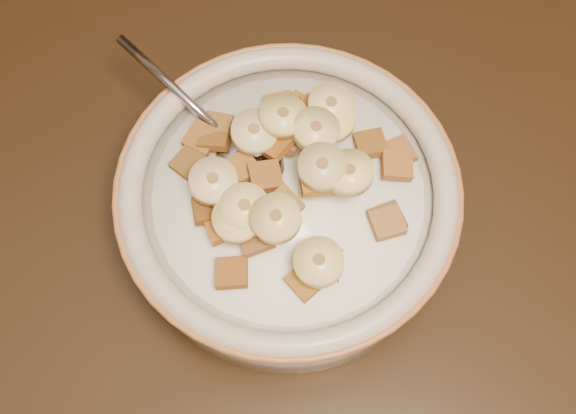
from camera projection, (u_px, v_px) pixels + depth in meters
floor at (241, 339)px, 1.30m from camera, size 4.00×4.50×0.10m
table at (183, 115)px, 0.59m from camera, size 1.42×0.92×0.04m
cereal_bowl at (288, 209)px, 0.50m from camera, size 0.22×0.22×0.05m
milk at (288, 193)px, 0.48m from camera, size 0.18×0.18×0.00m
spoon at (250, 159)px, 0.48m from camera, size 0.05×0.06×0.01m
cereal_square_0 at (371, 144)px, 0.49m from camera, size 0.03×0.03×0.01m
cereal_square_1 at (242, 168)px, 0.47m from camera, size 0.02×0.02×0.01m
cereal_square_2 at (299, 109)px, 0.50m from camera, size 0.03×0.03×0.01m
cereal_square_3 at (279, 107)px, 0.50m from camera, size 0.03×0.03×0.01m
cereal_square_4 at (387, 219)px, 0.47m from camera, size 0.02×0.02×0.01m
cereal_square_5 at (265, 176)px, 0.46m from camera, size 0.03×0.03×0.01m
cereal_square_6 at (397, 166)px, 0.48m from camera, size 0.03×0.03×0.01m
cereal_square_7 at (223, 226)px, 0.46m from camera, size 0.02×0.02×0.01m
cereal_square_8 at (217, 127)px, 0.49m from camera, size 0.03×0.03×0.01m
cereal_square_9 at (189, 163)px, 0.48m from camera, size 0.03×0.03×0.01m
cereal_square_10 at (282, 140)px, 0.48m from camera, size 0.03×0.03×0.01m
cereal_square_11 at (209, 209)px, 0.46m from camera, size 0.03×0.03×0.01m
cereal_square_12 at (398, 153)px, 0.48m from camera, size 0.02×0.02×0.01m
cereal_square_13 at (306, 281)px, 0.45m from camera, size 0.02×0.02×0.01m
cereal_square_14 at (201, 138)px, 0.49m from camera, size 0.03×0.03×0.01m
cereal_square_15 at (325, 264)px, 0.45m from camera, size 0.03×0.03×0.01m
cereal_square_16 at (387, 223)px, 0.46m from camera, size 0.03×0.03×0.01m
cereal_square_17 at (283, 205)px, 0.45m from camera, size 0.02×0.02×0.01m
cereal_square_18 at (316, 181)px, 0.46m from camera, size 0.03×0.03×0.01m
cereal_square_19 at (318, 106)px, 0.50m from camera, size 0.03×0.03×0.01m
cereal_square_20 at (256, 238)px, 0.45m from camera, size 0.03×0.02×0.01m
cereal_square_21 at (214, 137)px, 0.49m from camera, size 0.03×0.03×0.01m
cereal_square_22 at (274, 144)px, 0.47m from camera, size 0.03×0.03×0.01m
cereal_square_23 at (231, 273)px, 0.45m from camera, size 0.03×0.03×0.01m
banana_slice_0 at (254, 132)px, 0.47m from camera, size 0.04×0.04×0.01m
banana_slice_1 at (322, 167)px, 0.45m from camera, size 0.04×0.04×0.01m
banana_slice_2 at (331, 105)px, 0.48m from camera, size 0.03×0.03×0.01m
banana_slice_3 at (332, 119)px, 0.48m from camera, size 0.04×0.04×0.01m
banana_slice_4 at (319, 262)px, 0.44m from camera, size 0.04×0.04×0.01m
banana_slice_5 at (276, 218)px, 0.44m from camera, size 0.04×0.04×0.01m
banana_slice_6 at (237, 219)px, 0.45m from camera, size 0.03×0.03×0.01m
banana_slice_7 at (316, 130)px, 0.47m from camera, size 0.04×0.04×0.02m
banana_slice_8 at (283, 116)px, 0.47m from camera, size 0.04×0.04×0.01m
banana_slice_9 at (245, 208)px, 0.45m from camera, size 0.03×0.03×0.01m
banana_slice_10 at (213, 181)px, 0.46m from camera, size 0.04×0.04×0.01m
banana_slice_11 at (349, 172)px, 0.45m from camera, size 0.04×0.04×0.02m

